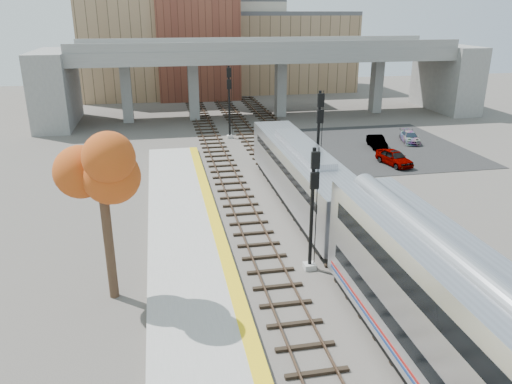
{
  "coord_description": "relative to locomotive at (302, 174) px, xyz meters",
  "views": [
    {
      "loc": [
        -8.4,
        -17.05,
        12.92
      ],
      "look_at": [
        -2.91,
        10.79,
        2.5
      ],
      "focal_mm": 35.0,
      "sensor_mm": 36.0,
      "label": 1
    }
  ],
  "objects": [
    {
      "name": "ground",
      "position": [
        -1.0,
        -14.36,
        -2.28
      ],
      "size": [
        160.0,
        160.0,
        0.0
      ],
      "primitive_type": "plane",
      "color": "#47423D",
      "rests_on": "ground"
    },
    {
      "name": "platform",
      "position": [
        -8.25,
        -14.36,
        -2.1
      ],
      "size": [
        4.5,
        60.0,
        0.35
      ],
      "primitive_type": "cube",
      "color": "#9E9E99",
      "rests_on": "ground"
    },
    {
      "name": "yellow_strip",
      "position": [
        -6.35,
        -14.36,
        -1.92
      ],
      "size": [
        0.7,
        60.0,
        0.01
      ],
      "primitive_type": "cube",
      "color": "yellow",
      "rests_on": "platform"
    },
    {
      "name": "tracks",
      "position": [
        -0.07,
        -1.86,
        -2.2
      ],
      "size": [
        10.7,
        95.0,
        0.25
      ],
      "color": "black",
      "rests_on": "ground"
    },
    {
      "name": "overpass",
      "position": [
        3.92,
        30.64,
        3.53
      ],
      "size": [
        54.0,
        12.0,
        9.5
      ],
      "color": "slate",
      "rests_on": "ground"
    },
    {
      "name": "buildings_far",
      "position": [
        0.26,
        52.21,
        5.6
      ],
      "size": [
        43.0,
        21.0,
        20.6
      ],
      "color": "#9A7C59",
      "rests_on": "ground"
    },
    {
      "name": "parking_lot",
      "position": [
        13.0,
        13.64,
        -2.26
      ],
      "size": [
        14.0,
        18.0,
        0.04
      ],
      "primitive_type": "cube",
      "color": "black",
      "rests_on": "ground"
    },
    {
      "name": "locomotive",
      "position": [
        0.0,
        0.0,
        0.0
      ],
      "size": [
        3.02,
        19.05,
        4.1
      ],
      "color": "#A8AAB2",
      "rests_on": "ground"
    },
    {
      "name": "signal_mast_near",
      "position": [
        -2.1,
        -9.08,
        0.92
      ],
      "size": [
        0.6,
        0.64,
        6.62
      ],
      "color": "#9E9E99",
      "rests_on": "ground"
    },
    {
      "name": "signal_mast_mid",
      "position": [
        2.0,
        2.72,
        1.51
      ],
      "size": [
        0.6,
        0.64,
        7.48
      ],
      "color": "#9E9E99",
      "rests_on": "ground"
    },
    {
      "name": "signal_mast_far",
      "position": [
        -2.1,
        19.98,
        1.54
      ],
      "size": [
        0.6,
        0.64,
        7.53
      ],
      "color": "#9E9E99",
      "rests_on": "ground"
    },
    {
      "name": "tree",
      "position": [
        -12.04,
        -9.79,
        4.34
      ],
      "size": [
        3.6,
        3.6,
        8.92
      ],
      "color": "#382619",
      "rests_on": "ground"
    },
    {
      "name": "car_a",
      "position": [
        10.63,
        7.47,
        -1.57
      ],
      "size": [
        2.33,
        4.17,
        1.34
      ],
      "primitive_type": "imported",
      "rotation": [
        0.0,
        0.0,
        0.2
      ],
      "color": "#99999E",
      "rests_on": "parking_lot"
    },
    {
      "name": "car_b",
      "position": [
        11.55,
        13.17,
        -1.64
      ],
      "size": [
        1.77,
        3.75,
        1.19
      ],
      "primitive_type": "imported",
      "rotation": [
        0.0,
        0.0,
        -0.15
      ],
      "color": "#99999E",
      "rests_on": "parking_lot"
    },
    {
      "name": "car_c",
      "position": [
        15.76,
        14.51,
        -1.69
      ],
      "size": [
        2.35,
        4.0,
        1.09
      ],
      "primitive_type": "imported",
      "rotation": [
        0.0,
        0.0,
        -0.23
      ],
      "color": "#99999E",
      "rests_on": "parking_lot"
    }
  ]
}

